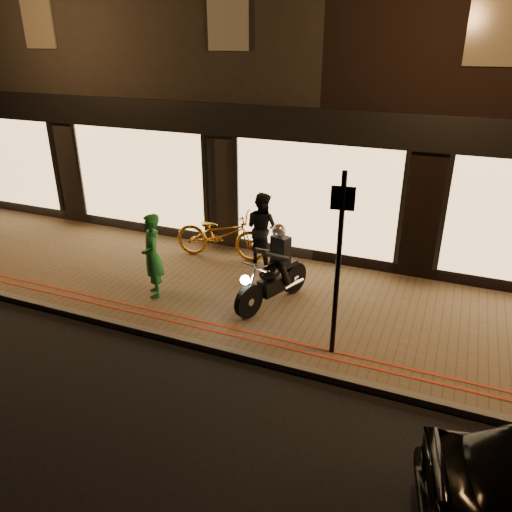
# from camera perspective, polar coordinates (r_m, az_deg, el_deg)

# --- Properties ---
(ground) EXTENTS (90.00, 90.00, 0.00)m
(ground) POSITION_cam_1_polar(r_m,az_deg,el_deg) (8.29, -1.77, -11.82)
(ground) COLOR black
(ground) RESTS_ON ground
(sidewalk) EXTENTS (50.00, 4.00, 0.12)m
(sidewalk) POSITION_cam_1_polar(r_m,az_deg,el_deg) (9.83, 3.05, -5.23)
(sidewalk) COLOR brown
(sidewalk) RESTS_ON ground
(kerb_stone) EXTENTS (50.00, 0.14, 0.12)m
(kerb_stone) POSITION_cam_1_polar(r_m,az_deg,el_deg) (8.30, -1.63, -11.30)
(kerb_stone) COLOR #59544C
(kerb_stone) RESTS_ON ground
(red_kerb_lines) EXTENTS (50.00, 0.26, 0.01)m
(red_kerb_lines) POSITION_cam_1_polar(r_m,az_deg,el_deg) (8.64, -0.26, -9.20)
(red_kerb_lines) COLOR #9B290E
(red_kerb_lines) RESTS_ON sidewalk
(building_row) EXTENTS (48.00, 10.11, 8.50)m
(building_row) POSITION_cam_1_polar(r_m,az_deg,el_deg) (15.38, 12.96, 21.13)
(building_row) COLOR black
(building_row) RESTS_ON ground
(motorcycle) EXTENTS (0.87, 1.86, 1.59)m
(motorcycle) POSITION_cam_1_polar(r_m,az_deg,el_deg) (9.38, 2.08, -2.09)
(motorcycle) COLOR black
(motorcycle) RESTS_ON sidewalk
(sign_post) EXTENTS (0.35, 0.09, 3.00)m
(sign_post) POSITION_cam_1_polar(r_m,az_deg,el_deg) (7.56, 9.42, -0.18)
(sign_post) COLOR black
(sign_post) RESTS_ON sidewalk
(bicycle_gold) EXTENTS (2.24, 1.00, 1.14)m
(bicycle_gold) POSITION_cam_1_polar(r_m,az_deg,el_deg) (11.40, -4.02, 2.47)
(bicycle_gold) COLOR orange
(bicycle_gold) RESTS_ON sidewalk
(person_green) EXTENTS (0.70, 0.73, 1.68)m
(person_green) POSITION_cam_1_polar(r_m,az_deg,el_deg) (9.80, -11.76, 0.02)
(person_green) COLOR #1C6A2A
(person_green) RESTS_ON sidewalk
(person_dark) EXTENTS (0.96, 0.85, 1.63)m
(person_dark) POSITION_cam_1_polar(r_m,az_deg,el_deg) (11.05, 0.69, 3.21)
(person_dark) COLOR black
(person_dark) RESTS_ON sidewalk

